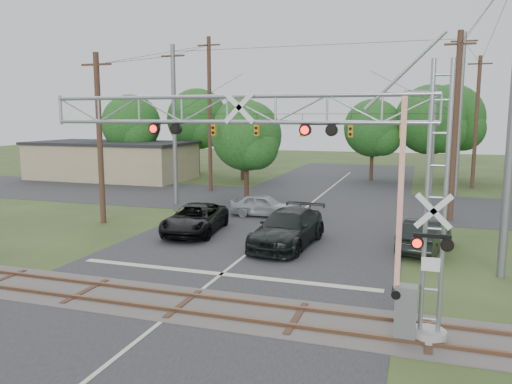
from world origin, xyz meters
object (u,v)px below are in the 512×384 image
(commercial_building, at_px, (112,160))
(streetlight, at_px, (431,141))
(traffic_signal_span, at_px, (316,127))
(car_dark, at_px, (288,228))
(crossing_gantry, at_px, (303,165))
(sedan_silver, at_px, (263,205))
(pickup_black, at_px, (195,219))

(commercial_building, xyz_separation_m, streetlight, (31.12, -6.94, 2.77))
(traffic_signal_span, height_order, car_dark, traffic_signal_span)
(commercial_building, height_order, streetlight, streetlight)
(commercial_building, bearing_deg, crossing_gantry, -47.62)
(car_dark, distance_m, sedan_silver, 7.59)
(crossing_gantry, distance_m, traffic_signal_span, 18.67)
(commercial_building, bearing_deg, streetlight, -12.27)
(traffic_signal_span, relative_size, streetlight, 2.30)
(pickup_black, bearing_deg, commercial_building, 126.39)
(crossing_gantry, height_order, streetlight, streetlight)
(traffic_signal_span, bearing_deg, sedan_silver, -140.85)
(car_dark, bearing_deg, crossing_gantry, -68.12)
(pickup_black, xyz_separation_m, commercial_building, (-18.68, 19.70, 1.14))
(streetlight, bearing_deg, sedan_silver, -145.28)
(crossing_gantry, relative_size, pickup_black, 2.27)
(car_dark, relative_size, streetlight, 0.74)
(commercial_building, bearing_deg, traffic_signal_span, -25.77)
(car_dark, distance_m, streetlight, 15.92)
(crossing_gantry, distance_m, pickup_black, 13.97)
(car_dark, bearing_deg, sedan_silver, 121.70)
(traffic_signal_span, bearing_deg, commercial_building, 153.93)
(car_dark, height_order, sedan_silver, car_dark)
(crossing_gantry, height_order, pickup_black, crossing_gantry)
(crossing_gantry, xyz_separation_m, streetlight, (4.01, 23.07, -0.30))
(sedan_silver, xyz_separation_m, streetlight, (10.23, 7.09, 3.98))
(crossing_gantry, bearing_deg, traffic_signal_span, 100.17)
(car_dark, xyz_separation_m, streetlight, (6.82, 13.87, 3.81))
(streetlight, bearing_deg, crossing_gantry, -99.86)
(traffic_signal_span, xyz_separation_m, car_dark, (0.49, -9.16, -4.84))
(traffic_signal_span, distance_m, streetlight, 8.75)
(crossing_gantry, xyz_separation_m, pickup_black, (-8.42, 10.31, -4.21))
(pickup_black, bearing_deg, traffic_signal_span, 50.41)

